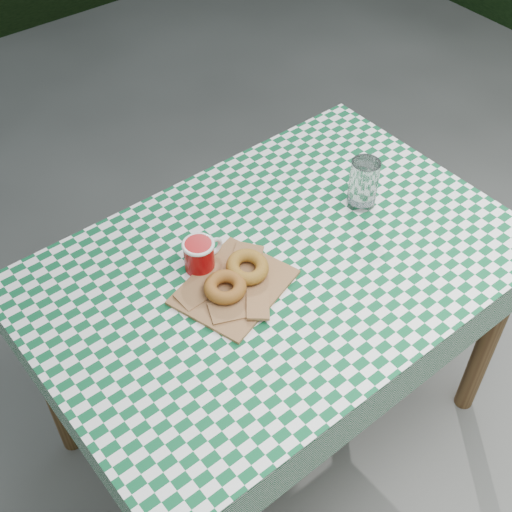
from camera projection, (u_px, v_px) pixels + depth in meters
The scene contains 8 objects.
ground at pixel (236, 403), 2.29m from camera, with size 60.00×60.00×0.00m, color #4A4B46.
table at pixel (275, 354), 1.97m from camera, with size 1.22×0.81×0.75m, color brown.
tablecloth at pixel (278, 264), 1.70m from camera, with size 1.24×0.83×0.01m, color #0C502B.
paper_bag at pixel (234, 286), 1.63m from camera, with size 0.27×0.21×0.01m, color #9D7544.
bagel_front at pixel (225, 287), 1.60m from camera, with size 0.10×0.10×0.03m, color brown.
bagel_back at pixel (247, 267), 1.64m from camera, with size 0.10×0.10×0.03m, color #9D6C20.
coffee_mug at pixel (199, 256), 1.65m from camera, with size 0.15×0.15×0.08m, color #9A090B, non-canonical shape.
drinking_glass at pixel (363, 184), 1.80m from camera, with size 0.08×0.08×0.14m, color silver.
Camera 1 is at (-0.70, -1.02, 1.99)m, focal length 47.69 mm.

